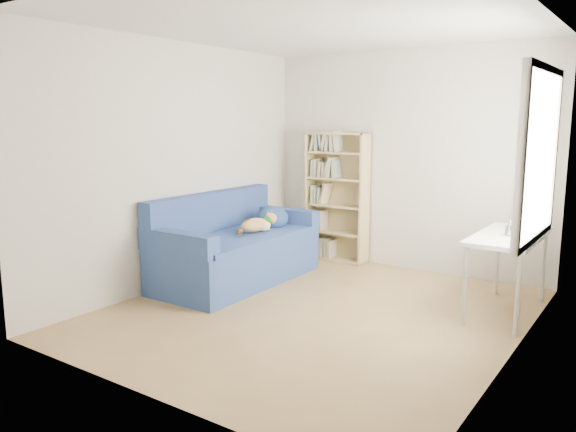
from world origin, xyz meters
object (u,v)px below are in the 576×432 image
object	(u,v)px
sofa	(235,248)
desk	(509,242)
pen_cup	(509,230)
bookshelf	(337,202)

from	to	relation	value
sofa	desk	size ratio (longest dim) A/B	1.68
desk	pen_cup	size ratio (longest dim) A/B	8.07
bookshelf	pen_cup	size ratio (longest dim) A/B	11.17
bookshelf	pen_cup	xyz separation A→B (m)	(2.32, -0.94, 0.05)
sofa	pen_cup	size ratio (longest dim) A/B	13.59
sofa	desk	distance (m)	2.85
pen_cup	sofa	bearing A→B (deg)	-169.49
sofa	pen_cup	world-z (taller)	sofa
desk	pen_cup	distance (m)	0.15
sofa	bookshelf	size ratio (longest dim) A/B	1.22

